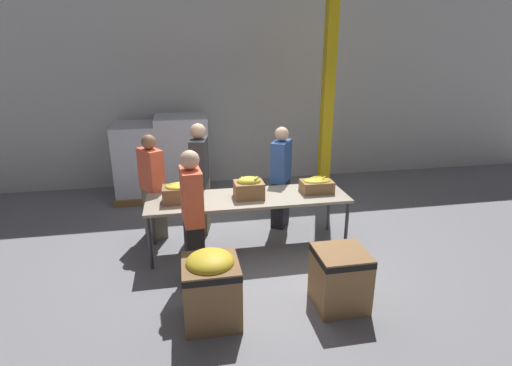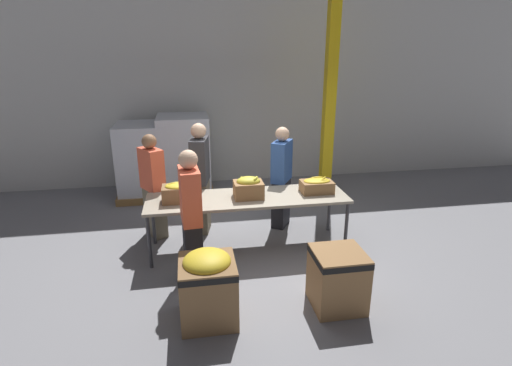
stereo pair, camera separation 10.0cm
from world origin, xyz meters
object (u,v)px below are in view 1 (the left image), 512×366
banana_box_2 (317,185)px  sorting_table (248,200)px  volunteer_0 (281,178)px  banana_box_1 (249,187)px  volunteer_2 (153,188)px  volunteer_3 (200,179)px  banana_box_0 (180,192)px  pallet_stack_0 (183,156)px  volunteer_1 (193,219)px  support_pillar (328,96)px  pallet_stack_1 (143,162)px  donation_bin_0 (211,285)px  donation_bin_1 (340,276)px

banana_box_2 → sorting_table: bearing=-178.9°
volunteer_0 → banana_box_1: bearing=-11.5°
volunteer_2 → volunteer_3: (0.73, 0.07, 0.06)m
banana_box_0 → pallet_stack_0: (0.06, 2.55, -0.16)m
banana_box_2 → volunteer_0: volunteer_0 is taller
banana_box_1 → volunteer_1: (-0.83, -0.74, -0.11)m
volunteer_2 → support_pillar: size_ratio=0.41×
banana_box_1 → volunteer_3: (-0.65, 0.74, -0.08)m
banana_box_0 → volunteer_0: (1.62, 0.70, -0.11)m
pallet_stack_1 → banana_box_0: bearing=-74.3°
banana_box_1 → volunteer_1: 1.11m
donation_bin_0 → donation_bin_1: bearing=0.0°
banana_box_1 → volunteer_0: (0.65, 0.71, -0.13)m
banana_box_2 → volunteer_1: 2.02m
volunteer_2 → pallet_stack_0: (0.48, 1.90, -0.03)m
pallet_stack_1 → volunteer_0: bearing=-38.4°
banana_box_1 → banana_box_2: 1.04m
banana_box_2 → volunteer_1: (-1.86, -0.77, -0.06)m
banana_box_1 → pallet_stack_1: (-1.69, 2.57, -0.24)m
volunteer_0 → pallet_stack_1: size_ratio=1.14×
donation_bin_0 → pallet_stack_1: size_ratio=0.56×
donation_bin_1 → volunteer_0: bearing=93.5°
sorting_table → pallet_stack_0: (-0.90, 2.54, 0.03)m
pallet_stack_0 → banana_box_2: bearing=-52.4°
banana_box_0 → volunteer_1: bearing=-78.9°
donation_bin_1 → support_pillar: 4.03m
support_pillar → sorting_table: bearing=-133.8°
volunteer_0 → sorting_table: bearing=-12.7°
banana_box_0 → volunteer_0: size_ratio=0.28×
support_pillar → volunteer_0: bearing=-133.8°
volunteer_3 → donation_bin_1: bearing=43.3°
sorting_table → banana_box_1: (0.01, -0.02, 0.20)m
volunteer_2 → donation_bin_0: (0.70, -2.24, -0.38)m
donation_bin_1 → pallet_stack_1: (-2.48, 4.14, 0.35)m
volunteer_1 → banana_box_2: bearing=-72.5°
banana_box_0 → pallet_stack_0: bearing=88.6°
volunteer_0 → banana_box_2: bearing=60.9°
banana_box_1 → support_pillar: size_ratio=0.10×
pallet_stack_1 → volunteer_1: bearing=-75.3°
volunteer_1 → donation_bin_0: size_ratio=2.10×
volunteer_1 → pallet_stack_0: volunteer_1 is taller
volunteer_3 → donation_bin_0: size_ratio=2.16×
banana_box_1 → pallet_stack_0: size_ratio=0.26×
volunteer_0 → donation_bin_0: volunteer_0 is taller
sorting_table → donation_bin_1: size_ratio=4.21×
banana_box_0 → pallet_stack_0: size_ratio=0.30×
banana_box_2 → pallet_stack_0: 3.19m
banana_box_0 → support_pillar: support_pillar is taller
banana_box_1 → donation_bin_0: (-0.69, -1.57, -0.53)m
volunteer_2 → pallet_stack_1: volunteer_2 is taller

